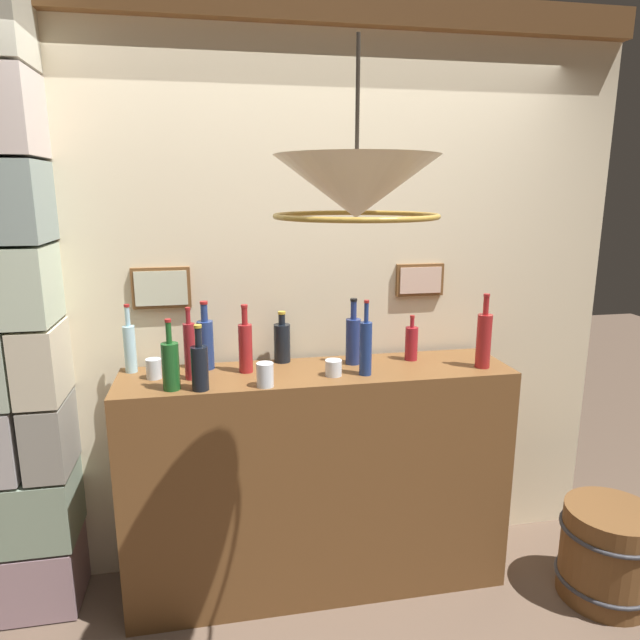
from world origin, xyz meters
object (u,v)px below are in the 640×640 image
(liquor_bottle_rum, at_px, (366,347))
(liquor_bottle_whiskey, at_px, (484,339))
(liquor_bottle_port, at_px, (206,343))
(liquor_bottle_rye, at_px, (353,339))
(liquor_bottle_vodka, at_px, (130,347))
(wooden_barrel, at_px, (607,553))
(glass_tumbler_rocks, at_px, (154,369))
(liquor_bottle_scotch, at_px, (245,346))
(liquor_bottle_brandy, at_px, (200,366))
(liquor_bottle_amaro, at_px, (190,350))
(liquor_bottle_bourbon, at_px, (411,343))
(liquor_bottle_mezcal, at_px, (171,365))
(liquor_bottle_tequila, at_px, (282,342))
(pendant_lamp, at_px, (356,189))
(glass_tumbler_shot, at_px, (265,375))
(glass_tumbler_highball, at_px, (333,368))

(liquor_bottle_rum, xyz_separation_m, liquor_bottle_whiskey, (0.56, 0.00, 0.01))
(liquor_bottle_port, relative_size, liquor_bottle_rye, 1.01)
(liquor_bottle_vodka, distance_m, wooden_barrel, 2.44)
(glass_tumbler_rocks, bearing_deg, liquor_bottle_scotch, 2.26)
(liquor_bottle_rum, distance_m, liquor_bottle_scotch, 0.54)
(liquor_bottle_rum, xyz_separation_m, liquor_bottle_port, (-0.70, 0.22, -0.01))
(liquor_bottle_brandy, relative_size, liquor_bottle_amaro, 0.86)
(liquor_bottle_bourbon, relative_size, liquor_bottle_whiskey, 0.64)
(liquor_bottle_scotch, bearing_deg, liquor_bottle_mezcal, -151.13)
(liquor_bottle_tequila, xyz_separation_m, liquor_bottle_vodka, (-0.69, -0.03, 0.02))
(liquor_bottle_rum, bearing_deg, liquor_bottle_vodka, 167.20)
(liquor_bottle_port, bearing_deg, liquor_bottle_bourbon, -2.68)
(liquor_bottle_port, bearing_deg, glass_tumbler_rocks, -156.23)
(liquor_bottle_vodka, height_order, pendant_lamp, pendant_lamp)
(liquor_bottle_whiskey, relative_size, liquor_bottle_rye, 1.10)
(liquor_bottle_bourbon, distance_m, liquor_bottle_whiskey, 0.34)
(liquor_bottle_bourbon, height_order, glass_tumbler_shot, liquor_bottle_bourbon)
(liquor_bottle_vodka, bearing_deg, liquor_bottle_amaro, -29.11)
(liquor_bottle_amaro, bearing_deg, liquor_bottle_rum, -6.33)
(liquor_bottle_rye, distance_m, liquor_bottle_vodka, 1.02)
(liquor_bottle_whiskey, height_order, liquor_bottle_amaro, liquor_bottle_whiskey)
(glass_tumbler_rocks, xyz_separation_m, glass_tumbler_shot, (0.47, -0.20, 0.01))
(liquor_bottle_tequila, bearing_deg, liquor_bottle_amaro, -157.23)
(liquor_bottle_brandy, xyz_separation_m, liquor_bottle_scotch, (0.20, 0.20, 0.02))
(liquor_bottle_scotch, xyz_separation_m, liquor_bottle_amaro, (-0.24, -0.05, 0.01))
(liquor_bottle_scotch, height_order, liquor_bottle_amaro, liquor_bottle_amaro)
(liquor_bottle_mezcal, distance_m, liquor_bottle_tequila, 0.58)
(liquor_bottle_tequila, relative_size, liquor_bottle_vodka, 0.79)
(liquor_bottle_vodka, relative_size, glass_tumbler_rocks, 3.55)
(liquor_bottle_rum, distance_m, pendant_lamp, 0.98)
(liquor_bottle_bourbon, relative_size, glass_tumbler_shot, 2.15)
(liquor_bottle_bourbon, bearing_deg, pendant_lamp, -120.89)
(liquor_bottle_amaro, bearing_deg, liquor_bottle_scotch, 12.51)
(liquor_bottle_whiskey, bearing_deg, glass_tumbler_shot, -175.81)
(liquor_bottle_scotch, relative_size, pendant_lamp, 0.61)
(liquor_bottle_scotch, relative_size, glass_tumbler_shot, 3.03)
(glass_tumbler_highball, distance_m, wooden_barrel, 1.59)
(liquor_bottle_rye, relative_size, liquor_bottle_scotch, 1.01)
(liquor_bottle_whiskey, bearing_deg, liquor_bottle_scotch, 172.83)
(pendant_lamp, bearing_deg, liquor_bottle_mezcal, 134.60)
(glass_tumbler_highball, relative_size, pendant_lamp, 0.15)
(liquor_bottle_whiskey, bearing_deg, glass_tumbler_rocks, 175.36)
(glass_tumbler_highball, bearing_deg, liquor_bottle_tequila, 128.43)
(liquor_bottle_amaro, distance_m, glass_tumbler_rocks, 0.19)
(liquor_bottle_bourbon, relative_size, glass_tumbler_highball, 2.97)
(liquor_bottle_rum, height_order, liquor_bottle_scotch, liquor_bottle_rum)
(glass_tumbler_shot, bearing_deg, liquor_bottle_bourbon, 18.77)
(liquor_bottle_port, height_order, pendant_lamp, pendant_lamp)
(liquor_bottle_bourbon, bearing_deg, glass_tumbler_rocks, -177.44)
(liquor_bottle_port, relative_size, liquor_bottle_scotch, 1.02)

